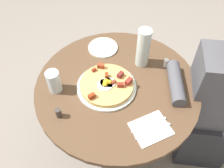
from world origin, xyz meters
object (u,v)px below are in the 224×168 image
bread_plate (103,48)px  knife (153,131)px  breakfast_pizza (107,84)px  fork (149,125)px  pepper_shaker (59,113)px  pizza_plate (107,87)px  water_bottle (143,48)px  salt_shaker (166,63)px  water_glass (54,81)px  person_seated (215,110)px  dining_table (117,104)px

bread_plate → knife: size_ratio=0.97×
bread_plate → breakfast_pizza: bearing=102.5°
breakfast_pizza → bread_plate: bearing=-77.5°
bread_plate → knife: (-0.31, 0.52, 0.00)m
fork → pepper_shaker: pepper_shaker is taller
bread_plate → knife: bearing=120.5°
pizza_plate → water_bottle: (-0.17, -0.20, 0.11)m
knife → salt_shaker: bearing=-130.5°
water_glass → bread_plate: bearing=-120.0°
salt_shaker → pepper_shaker: 0.63m
bread_plate → water_glass: 0.39m
person_seated → salt_shaker: 0.41m
pepper_shaker → water_bottle: bearing=-132.6°
pizza_plate → dining_table: bearing=-158.5°
bread_plate → water_bottle: 0.27m
water_glass → person_seated: bearing=-172.1°
person_seated → breakfast_pizza: person_seated is taller
dining_table → person_seated: person_seated is taller
bread_plate → salt_shaker: 0.38m
fork → bread_plate: bearing=-92.1°
breakfast_pizza → fork: breakfast_pizza is taller
pizza_plate → knife: pizza_plate is taller
dining_table → water_bottle: bearing=-122.8°
person_seated → pepper_shaker: 0.90m
water_bottle → breakfast_pizza: bearing=49.9°
dining_table → pepper_shaker: (0.25, 0.22, 0.20)m
bread_plate → salt_shaker: salt_shaker is taller
salt_shaker → breakfast_pizza: bearing=32.3°
breakfast_pizza → salt_shaker: bearing=-147.7°
dining_table → knife: knife is taller
pizza_plate → breakfast_pizza: 0.02m
person_seated → pizza_plate: (0.62, 0.08, 0.21)m
knife → person_seated: bearing=-173.8°
water_glass → salt_shaker: water_glass is taller
fork → pepper_shaker: 0.42m
person_seated → pepper_shaker: person_seated is taller
knife → salt_shaker: size_ratio=3.58×
water_glass → pepper_shaker: (-0.06, 0.16, -0.04)m
water_bottle → person_seated: bearing=165.1°
fork → salt_shaker: 0.40m
pepper_shaker → knife: bearing=176.3°
pizza_plate → water_glass: size_ratio=2.48×
breakfast_pizza → water_glass: water_glass is taller
water_glass → knife: bearing=159.8°
person_seated → salt_shaker: bearing=-19.3°
person_seated → water_glass: size_ratio=9.16×
pizza_plate → water_bottle: water_bottle is taller
dining_table → water_glass: (0.31, 0.06, 0.23)m
dining_table → salt_shaker: 0.36m
dining_table → breakfast_pizza: 0.20m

